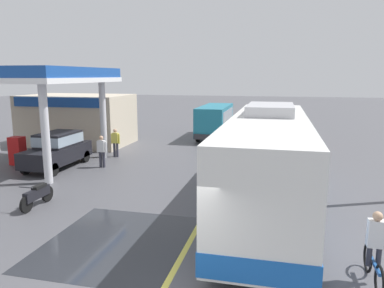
{
  "coord_description": "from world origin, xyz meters",
  "views": [
    {
      "loc": [
        2.34,
        -6.13,
        4.7
      ],
      "look_at": [
        -1.5,
        10.0,
        1.6
      ],
      "focal_mm": 34.31,
      "sensor_mm": 36.0,
      "label": 1
    }
  ],
  "objects": [
    {
      "name": "ground",
      "position": [
        0.0,
        20.0,
        0.0
      ],
      "size": [
        120.0,
        120.0,
        0.0
      ],
      "primitive_type": "plane",
      "color": "#4C4C51"
    },
    {
      "name": "lane_divider_stripe",
      "position": [
        0.0,
        15.0,
        0.0
      ],
      "size": [
        0.16,
        50.0,
        0.01
      ],
      "primitive_type": "cube",
      "color": "#D8CC4C",
      "rests_on": "ground"
    },
    {
      "name": "wet_puddle_patch",
      "position": [
        -1.98,
        2.96,
        0.0
      ],
      "size": [
        4.02,
        4.58,
        0.01
      ],
      "primitive_type": "cube",
      "color": "#26282D",
      "rests_on": "ground"
    },
    {
      "name": "coach_bus_main",
      "position": [
        2.04,
        6.32,
        1.72
      ],
      "size": [
        2.6,
        11.04,
        3.69
      ],
      "color": "white",
      "rests_on": "ground"
    },
    {
      "name": "gas_station_roadside",
      "position": [
        -11.17,
        14.55,
        2.63
      ],
      "size": [
        9.1,
        11.95,
        5.1
      ],
      "color": "#194799",
      "rests_on": "ground"
    },
    {
      "name": "car_at_pump",
      "position": [
        -8.71,
        10.3,
        1.01
      ],
      "size": [
        1.7,
        4.2,
        1.82
      ],
      "color": "black",
      "rests_on": "ground"
    },
    {
      "name": "minibus_opposing_lane",
      "position": [
        -2.4,
        21.32,
        1.47
      ],
      "size": [
        2.04,
        6.13,
        2.44
      ],
      "color": "teal",
      "rests_on": "ground"
    },
    {
      "name": "cyclist_on_shoulder",
      "position": [
        4.59,
        2.36,
        0.78
      ],
      "size": [
        0.34,
        1.82,
        1.72
      ],
      "color": "black",
      "rests_on": "ground"
    },
    {
      "name": "motorcycle_parked_forecourt",
      "position": [
        -6.07,
        4.94,
        0.44
      ],
      "size": [
        0.55,
        1.8,
        0.92
      ],
      "color": "black",
      "rests_on": "ground"
    },
    {
      "name": "pedestrian_near_pump",
      "position": [
        -6.89,
        13.33,
        0.93
      ],
      "size": [
        0.55,
        0.22,
        1.66
      ],
      "color": "#33333F",
      "rests_on": "ground"
    },
    {
      "name": "pedestrian_by_shop",
      "position": [
        -6.5,
        10.84,
        0.93
      ],
      "size": [
        0.55,
        0.22,
        1.66
      ],
      "color": "#33333F",
      "rests_on": "ground"
    },
    {
      "name": "car_trailing_behind_bus",
      "position": [
        2.35,
        20.7,
        1.01
      ],
      "size": [
        1.7,
        4.2,
        1.82
      ],
      "color": "maroon",
      "rests_on": "ground"
    }
  ]
}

